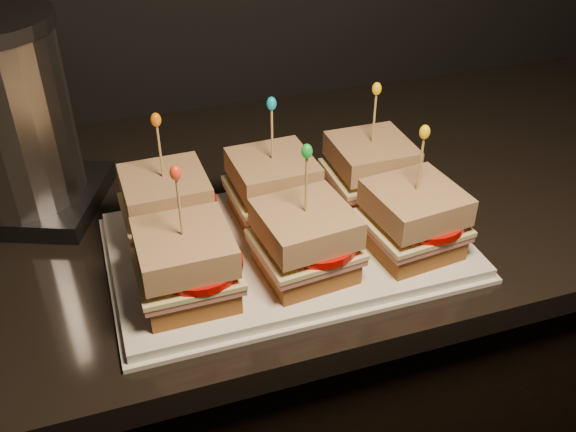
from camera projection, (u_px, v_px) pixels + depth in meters
name	position (u px, v px, depth m)	size (l,w,h in m)	color
cabinet	(306.00, 397.00, 1.21)	(2.56, 0.60, 0.88)	black
granite_slab	(311.00, 195.00, 0.96)	(2.60, 0.64, 0.04)	black
platter	(288.00, 246.00, 0.81)	(0.43, 0.27, 0.02)	white
platter_rim	(288.00, 250.00, 0.81)	(0.44, 0.28, 0.01)	white
sandwich_0_bread_bot	(169.00, 225.00, 0.81)	(0.10, 0.10, 0.03)	brown
sandwich_0_ham	(168.00, 213.00, 0.80)	(0.11, 0.10, 0.01)	#B96457
sandwich_0_cheese	(167.00, 208.00, 0.79)	(0.11, 0.11, 0.01)	beige
sandwich_0_tomato	(177.00, 204.00, 0.79)	(0.10, 0.10, 0.01)	#B80803
sandwich_0_bread_top	(165.00, 189.00, 0.78)	(0.10, 0.10, 0.03)	brown
sandwich_0_pick	(160.00, 155.00, 0.75)	(0.00, 0.00, 0.09)	tan
sandwich_0_frill	(156.00, 120.00, 0.72)	(0.01, 0.01, 0.02)	orange
sandwich_1_bread_bot	(273.00, 205.00, 0.84)	(0.10, 0.10, 0.03)	brown
sandwich_1_ham	(273.00, 194.00, 0.83)	(0.11, 0.10, 0.01)	#B96457
sandwich_1_cheese	(273.00, 190.00, 0.83)	(0.11, 0.11, 0.01)	beige
sandwich_1_tomato	(283.00, 185.00, 0.82)	(0.10, 0.10, 0.01)	#B80803
sandwich_1_bread_top	(273.00, 170.00, 0.81)	(0.10, 0.10, 0.03)	brown
sandwich_1_pick	(272.00, 137.00, 0.79)	(0.00, 0.00, 0.09)	tan
sandwich_1_frill	(272.00, 104.00, 0.76)	(0.01, 0.01, 0.02)	#0C98C1
sandwich_2_bread_bot	(368.00, 188.00, 0.88)	(0.10, 0.10, 0.03)	brown
sandwich_2_ham	(369.00, 177.00, 0.87)	(0.11, 0.10, 0.01)	#B96457
sandwich_2_cheese	(370.00, 172.00, 0.86)	(0.11, 0.11, 0.01)	beige
sandwich_2_tomato	(380.00, 168.00, 0.86)	(0.10, 0.10, 0.01)	#B80803
sandwich_2_bread_top	(371.00, 154.00, 0.85)	(0.10, 0.10, 0.03)	brown
sandwich_2_pick	(374.00, 122.00, 0.82)	(0.00, 0.00, 0.09)	tan
sandwich_2_frill	(377.00, 89.00, 0.80)	(0.01, 0.01, 0.02)	yellow
sandwich_3_bread_bot	(189.00, 286.00, 0.71)	(0.10, 0.10, 0.03)	brown
sandwich_3_ham	(187.00, 273.00, 0.70)	(0.11, 0.10, 0.01)	#B96457
sandwich_3_cheese	(187.00, 268.00, 0.70)	(0.11, 0.11, 0.01)	beige
sandwich_3_tomato	(198.00, 264.00, 0.69)	(0.10, 0.10, 0.01)	#B80803
sandwich_3_bread_top	(184.00, 247.00, 0.68)	(0.10, 0.10, 0.03)	brown
sandwich_3_pick	(180.00, 211.00, 0.65)	(0.00, 0.00, 0.09)	tan
sandwich_3_frill	(176.00, 173.00, 0.63)	(0.01, 0.01, 0.02)	red
sandwich_4_bread_bot	(305.00, 261.00, 0.75)	(0.10, 0.10, 0.03)	brown
sandwich_4_ham	(305.00, 249.00, 0.74)	(0.11, 0.10, 0.01)	#B96457
sandwich_4_cheese	(305.00, 244.00, 0.73)	(0.11, 0.11, 0.01)	beige
sandwich_4_tomato	(317.00, 240.00, 0.73)	(0.10, 0.10, 0.01)	#B80803
sandwich_4_bread_top	(305.00, 224.00, 0.72)	(0.10, 0.10, 0.03)	brown
sandwich_4_pick	(306.00, 188.00, 0.69)	(0.00, 0.00, 0.09)	tan
sandwich_4_frill	(307.00, 151.00, 0.66)	(0.01, 0.01, 0.02)	green
sandwich_5_bread_bot	(410.00, 239.00, 0.78)	(0.10, 0.10, 0.03)	brown
sandwich_5_ham	(412.00, 227.00, 0.77)	(0.11, 0.10, 0.01)	#B96457
sandwich_5_cheese	(413.00, 222.00, 0.77)	(0.11, 0.11, 0.01)	beige
sandwich_5_tomato	(425.00, 218.00, 0.76)	(0.10, 0.10, 0.01)	#B80803
sandwich_5_bread_top	(415.00, 202.00, 0.75)	(0.10, 0.10, 0.03)	brown
sandwich_5_pick	(420.00, 168.00, 0.73)	(0.00, 0.00, 0.09)	tan
sandwich_5_frill	(425.00, 132.00, 0.70)	(0.01, 0.01, 0.02)	yellow
appliance_base	(25.00, 198.00, 0.89)	(0.21, 0.17, 0.03)	#262628
appliance_body	(2.00, 116.00, 0.82)	(0.17, 0.17, 0.22)	silver
appliance	(3.00, 119.00, 0.82)	(0.21, 0.17, 0.27)	silver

